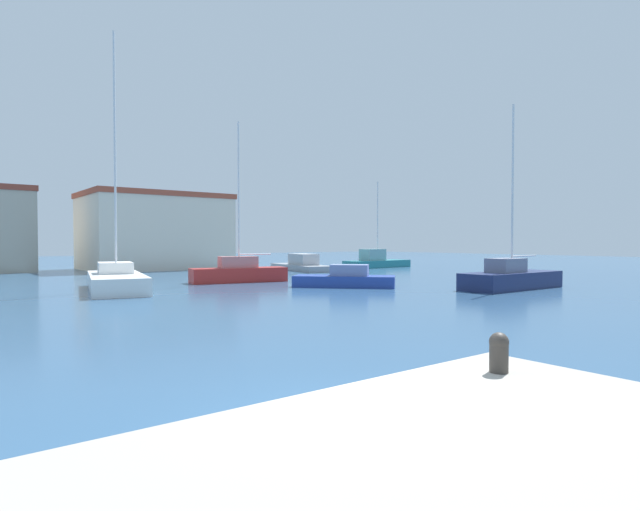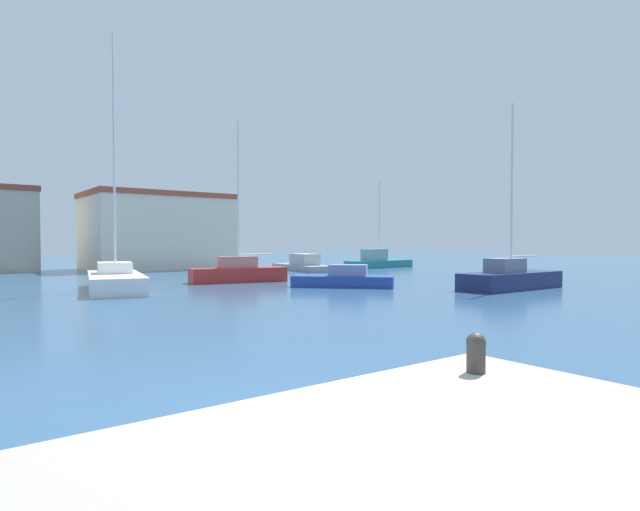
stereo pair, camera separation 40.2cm
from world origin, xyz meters
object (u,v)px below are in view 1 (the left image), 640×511
at_px(sailboat_navy_distant_north, 511,278).
at_px(motorboat_blue_outer_mooring, 345,279).
at_px(sailboat_white_inner_mooring, 116,280).
at_px(sailboat_teal_far_right, 376,261).
at_px(sailboat_red_distant_east, 239,272).
at_px(mooring_bollard, 499,351).
at_px(motorboat_grey_far_left, 302,265).

relative_size(sailboat_navy_distant_north, motorboat_blue_outer_mooring, 1.83).
bearing_deg(sailboat_navy_distant_north, sailboat_white_inner_mooring, 145.16).
bearing_deg(sailboat_teal_far_right, sailboat_red_distant_east, -157.87).
distance_m(mooring_bollard, sailboat_white_inner_mooring, 25.28).
height_order(sailboat_red_distant_east, sailboat_teal_far_right, sailboat_red_distant_east).
bearing_deg(sailboat_red_distant_east, motorboat_grey_far_left, 37.84).
distance_m(sailboat_red_distant_east, motorboat_grey_far_left, 14.56).
bearing_deg(sailboat_red_distant_east, sailboat_teal_far_right, 22.13).
height_order(sailboat_navy_distant_north, motorboat_blue_outer_mooring, sailboat_navy_distant_north).
bearing_deg(sailboat_teal_far_right, sailboat_white_inner_mooring, -161.77).
bearing_deg(sailboat_white_inner_mooring, sailboat_teal_far_right, 18.23).
bearing_deg(sailboat_navy_distant_north, motorboat_blue_outer_mooring, 134.30).
distance_m(sailboat_navy_distant_north, sailboat_teal_far_right, 24.59).
height_order(sailboat_navy_distant_north, sailboat_red_distant_east, sailboat_red_distant_east).
relative_size(sailboat_red_distant_east, motorboat_grey_far_left, 1.16).
height_order(mooring_bollard, motorboat_grey_far_left, motorboat_grey_far_left).
xyz_separation_m(sailboat_white_inner_mooring, motorboat_blue_outer_mooring, (11.57, -5.87, -0.14)).
bearing_deg(mooring_bollard, sailboat_navy_distant_north, 31.73).
bearing_deg(sailboat_navy_distant_north, motorboat_grey_far_left, 86.20).
distance_m(motorboat_grey_far_left, sailboat_teal_far_right, 9.15).
xyz_separation_m(mooring_bollard, sailboat_navy_distant_north, (20.25, 12.52, -0.54)).
bearing_deg(motorboat_blue_outer_mooring, sailboat_teal_far_right, 41.67).
bearing_deg(mooring_bollard, motorboat_grey_far_left, 58.29).
relative_size(sailboat_white_inner_mooring, motorboat_grey_far_left, 1.54).
bearing_deg(motorboat_blue_outer_mooring, sailboat_white_inner_mooring, 153.08).
height_order(sailboat_navy_distant_north, motorboat_grey_far_left, sailboat_navy_distant_north).
xyz_separation_m(mooring_bollard, sailboat_red_distant_east, (10.27, 26.30, -0.49)).
relative_size(mooring_bollard, sailboat_white_inner_mooring, 0.04).
bearing_deg(sailboat_navy_distant_north, mooring_bollard, -148.27).
distance_m(sailboat_white_inner_mooring, sailboat_teal_far_right, 30.36).
bearing_deg(sailboat_teal_far_right, motorboat_grey_far_left, 176.63).
bearing_deg(sailboat_white_inner_mooring, sailboat_navy_distant_north, -34.84).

